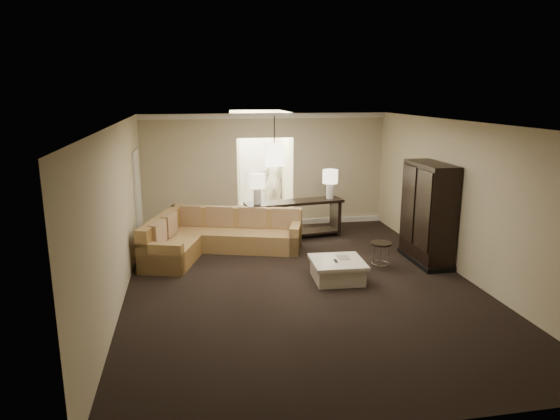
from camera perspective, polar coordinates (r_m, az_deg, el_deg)
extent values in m
plane|color=black|center=(8.94, 2.37, -8.32)|extent=(8.00, 8.00, 0.00)
cube|color=#C7B296|center=(12.38, -1.66, 4.54)|extent=(6.00, 0.04, 2.80)
cube|color=#C7B296|center=(4.88, 13.08, -9.95)|extent=(6.00, 0.04, 2.80)
cube|color=#C7B296|center=(8.39, -17.94, -0.39)|extent=(0.04, 8.00, 2.80)
cube|color=#C7B296|center=(9.63, 20.14, 1.15)|extent=(0.04, 8.00, 2.80)
cube|color=silver|center=(8.32, 2.55, 9.90)|extent=(6.00, 8.00, 0.02)
cube|color=white|center=(12.20, -1.67, 10.69)|extent=(6.00, 0.10, 0.12)
cube|color=white|center=(12.61, -1.59, -1.52)|extent=(6.00, 0.10, 0.12)
cube|color=silver|center=(11.18, -15.90, 1.24)|extent=(0.05, 0.90, 2.10)
cube|color=silver|center=(13.63, -2.26, -0.64)|extent=(1.40, 2.00, 0.01)
cube|color=#ECE5C1|center=(13.28, -5.32, 5.09)|extent=(0.04, 2.00, 2.80)
cube|color=#ECE5C1|center=(13.48, 0.64, 5.27)|extent=(0.04, 2.00, 2.80)
cube|color=#ECE5C1|center=(14.34, -2.89, 5.75)|extent=(1.40, 0.04, 2.80)
cube|color=silver|center=(14.36, -2.86, 4.35)|extent=(0.90, 0.05, 2.10)
cube|color=brown|center=(10.79, -5.36, -3.38)|extent=(3.02, 1.68, 0.40)
cube|color=brown|center=(10.04, -12.37, -4.94)|extent=(1.23, 1.54, 0.40)
cube|color=brown|center=(10.97, -5.07, -0.79)|extent=(2.83, 1.07, 0.44)
cube|color=brown|center=(10.45, -13.28, -1.82)|extent=(0.90, 2.28, 0.44)
cube|color=brown|center=(10.56, 1.81, -3.14)|extent=(0.44, 0.89, 0.60)
cube|color=brown|center=(9.49, -13.52, -5.46)|extent=(0.89, 0.44, 0.60)
cube|color=olive|center=(11.19, -10.44, -0.59)|extent=(0.62, 0.32, 0.44)
cube|color=olive|center=(11.00, -6.84, -0.70)|extent=(0.62, 0.32, 0.44)
cube|color=olive|center=(10.85, -3.13, -0.81)|extent=(0.62, 0.32, 0.44)
cube|color=olive|center=(10.75, 0.67, -0.92)|extent=(0.62, 0.32, 0.44)
cube|color=olive|center=(10.50, -12.51, -1.61)|extent=(0.32, 0.60, 0.44)
cube|color=olive|center=(9.89, -13.78, -2.61)|extent=(0.32, 0.60, 0.44)
cube|color=silver|center=(9.07, 6.56, -7.00)|extent=(0.87, 0.87, 0.31)
cube|color=silver|center=(9.01, 6.59, -5.90)|extent=(0.97, 0.97, 0.06)
cube|color=black|center=(8.94, 6.38, -5.79)|extent=(0.05, 0.15, 0.02)
cube|color=beige|center=(9.16, 7.23, -5.38)|extent=(0.22, 0.29, 0.01)
cube|color=black|center=(11.34, 1.66, 0.88)|extent=(2.33, 0.85, 0.06)
cube|color=black|center=(11.13, -3.34, -1.68)|extent=(0.15, 0.47, 0.83)
cube|color=black|center=(11.84, 6.34, -0.83)|extent=(0.15, 0.47, 0.83)
cube|color=black|center=(11.52, 1.64, -2.64)|extent=(2.22, 0.78, 0.04)
cube|color=black|center=(10.15, 16.60, -0.36)|extent=(0.55, 1.32, 1.98)
cube|color=black|center=(9.71, 16.03, -0.08)|extent=(0.03, 0.58, 1.51)
cube|color=black|center=(10.28, 14.42, 0.76)|extent=(0.03, 0.58, 1.51)
cube|color=black|center=(10.40, 16.25, -5.41)|extent=(0.58, 1.38, 0.09)
cylinder|color=black|center=(9.69, 11.46, -3.77)|extent=(0.41, 0.41, 0.04)
torus|color=silver|center=(9.82, 11.36, -5.98)|extent=(0.34, 0.34, 0.02)
cylinder|color=silver|center=(9.84, 12.22, -5.07)|extent=(0.02, 0.02, 0.48)
cylinder|color=silver|center=(9.85, 10.63, -4.97)|extent=(0.02, 0.02, 0.48)
cylinder|color=silver|center=(9.62, 11.33, -5.45)|extent=(0.02, 0.02, 0.48)
cylinder|color=silver|center=(11.02, -2.61, 1.63)|extent=(0.17, 0.17, 0.36)
cylinder|color=#FFE4BF|center=(10.96, -2.63, 3.35)|extent=(0.35, 0.35, 0.31)
cylinder|color=silver|center=(11.63, 5.73, 2.20)|extent=(0.17, 0.17, 0.36)
cylinder|color=#FFE4BF|center=(11.57, 5.77, 3.83)|extent=(0.35, 0.35, 0.31)
cylinder|color=black|center=(10.98, -0.65, 9.19)|extent=(0.02, 0.02, 0.60)
cube|color=beige|center=(11.04, -0.64, 6.34)|extent=(0.38, 0.38, 0.48)
imported|color=beige|center=(14.03, -0.79, 3.64)|extent=(0.68, 0.46, 1.86)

